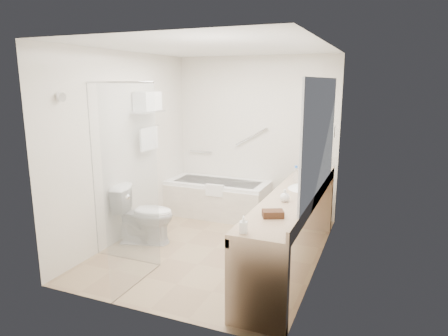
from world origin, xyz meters
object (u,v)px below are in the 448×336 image
at_px(bathtub, 218,198).
at_px(water_bottle_left, 309,166).
at_px(toilet, 144,215).
at_px(amenity_basket, 273,214).
at_px(vanity_counter, 292,214).

relative_size(bathtub, water_bottle_left, 7.24).
height_order(bathtub, toilet, toilet).
distance_m(bathtub, amenity_basket, 2.70).
xyz_separation_m(vanity_counter, toilet, (-1.97, -0.02, -0.26)).
height_order(bathtub, amenity_basket, amenity_basket).
xyz_separation_m(bathtub, amenity_basket, (1.50, -2.15, 0.61)).
distance_m(bathtub, toilet, 1.49).
xyz_separation_m(vanity_counter, water_bottle_left, (-0.06, 1.25, 0.31)).
xyz_separation_m(toilet, amenity_basket, (1.95, -0.74, 0.50)).
bearing_deg(toilet, water_bottle_left, -72.78).
height_order(toilet, water_bottle_left, water_bottle_left).
height_order(toilet, amenity_basket, amenity_basket).
xyz_separation_m(toilet, water_bottle_left, (1.92, 1.27, 0.57)).
distance_m(vanity_counter, amenity_basket, 0.80).
bearing_deg(water_bottle_left, vanity_counter, -87.44).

